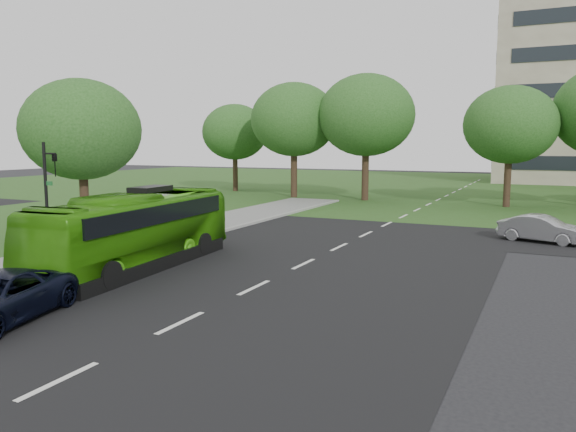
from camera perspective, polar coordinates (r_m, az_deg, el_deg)
The scene contains 10 objects.
ground at distance 20.15m, azimuth -0.71°, elevation -6.03°, with size 160.00×160.00×0.00m, color black.
street_surfaces at distance 41.61m, azimuth 12.69°, elevation 0.78°, with size 120.00×120.00×0.15m.
tree_park_a at distance 48.99m, azimuth 0.62°, elevation 9.76°, with size 7.45×7.45×9.90m.
tree_park_b at distance 46.90m, azimuth 7.96°, elevation 10.10°, with size 7.88×7.88×10.33m.
tree_park_c at distance 44.47m, azimuth 21.64°, elevation 8.60°, with size 6.69×6.69×8.88m.
tree_park_f at distance 55.66m, azimuth -5.42°, elevation 8.48°, with size 6.37×6.37×8.51m.
tree_side_near at distance 30.34m, azimuth -20.27°, elevation 8.22°, with size 5.95×5.95×7.90m.
bus at distance 21.89m, azimuth -15.18°, elevation -1.46°, with size 2.37×10.11×2.82m, color #38910E.
sedan at distance 29.32m, azimuth 24.41°, elevation -1.19°, with size 1.37×3.92×1.29m, color #B1B1B7.
traffic_light at distance 25.38m, azimuth -23.16°, elevation 2.51°, with size 0.76×0.20×4.74m.
Camera 1 is at (8.61, -17.61, 4.67)m, focal length 35.00 mm.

